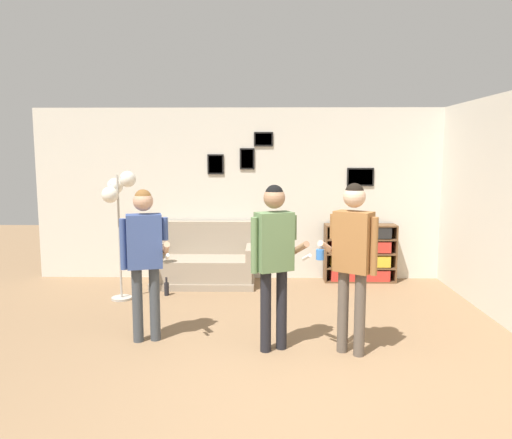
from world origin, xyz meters
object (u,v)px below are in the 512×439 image
person_watcher_holding_cup (353,250)px  person_player_foreground_center (274,250)px  bookshelf (360,253)px  drinking_cup (343,221)px  couch (204,264)px  floor_lamp (118,197)px  person_player_foreground_left (145,250)px  bottle_on_floor (167,288)px

person_watcher_holding_cup → person_player_foreground_center: bearing=174.0°
bookshelf → drinking_cup: bearing=-179.9°
bookshelf → person_player_foreground_center: size_ratio=0.65×
couch → floor_lamp: floor_lamp is taller
person_watcher_holding_cup → drinking_cup: person_watcher_holding_cup is taller
floor_lamp → person_player_foreground_left: bearing=-65.0°
bookshelf → drinking_cup: 0.57m
person_player_foreground_left → person_watcher_holding_cup: size_ratio=0.95×
bottle_on_floor → drinking_cup: 2.87m
person_watcher_holding_cup → drinking_cup: size_ratio=16.88×
person_watcher_holding_cup → bookshelf: bearing=77.6°
drinking_cup → person_player_foreground_center: bearing=-112.0°
bottle_on_floor → person_player_foreground_left: bearing=-85.9°
drinking_cup → bottle_on_floor: bearing=-162.1°
person_player_foreground_center → drinking_cup: (1.13, 2.79, -0.09)m
person_player_foreground_left → person_player_foreground_center: (1.35, -0.23, 0.05)m
bookshelf → floor_lamp: floor_lamp is taller
couch → person_player_foreground_left: person_player_foreground_left is taller
bookshelf → person_watcher_holding_cup: 3.00m
person_player_foreground_left → person_player_foreground_center: person_player_foreground_center is taller
person_player_foreground_center → drinking_cup: bearing=68.0°
couch → drinking_cup: bearing=5.1°
floor_lamp → drinking_cup: bearing=18.0°
couch → floor_lamp: 1.74m
couch → floor_lamp: (-1.04, -0.84, 1.12)m
bottle_on_floor → drinking_cup: size_ratio=2.58×
floor_lamp → person_player_foreground_center: floor_lamp is taller
bookshelf → bottle_on_floor: bookshelf is taller
bookshelf → floor_lamp: size_ratio=0.63×
drinking_cup → floor_lamp: bearing=-162.0°
person_player_foreground_center → person_watcher_holding_cup: bearing=-6.0°
floor_lamp → person_player_foreground_left: floor_lamp is taller
person_watcher_holding_cup → bottle_on_floor: 3.17m
person_player_foreground_left → person_watcher_holding_cup: person_watcher_holding_cup is taller
couch → person_watcher_holding_cup: person_watcher_holding_cup is taller
floor_lamp → bottle_on_floor: bearing=18.5°
person_player_foreground_left → bottle_on_floor: bearing=94.1°
person_watcher_holding_cup → drinking_cup: 2.89m
bookshelf → person_player_foreground_left: size_ratio=0.68×
person_player_foreground_center → bottle_on_floor: person_player_foreground_center is taller
couch → bottle_on_floor: size_ratio=5.90×
floor_lamp → person_watcher_holding_cup: 3.39m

